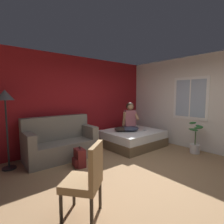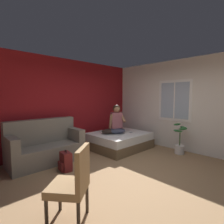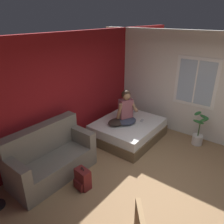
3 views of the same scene
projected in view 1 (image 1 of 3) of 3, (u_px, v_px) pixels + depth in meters
ground_plane at (146, 177)px, 3.41m from camera, size 40.00×40.00×0.00m
wall_back_accent at (79, 103)px, 5.28m from camera, size 9.89×0.16×2.70m
wall_side_with_window at (205, 103)px, 4.87m from camera, size 0.19×6.49×2.70m
bed at (132, 138)px, 5.43m from camera, size 1.71×1.47×0.48m
couch at (60, 142)px, 4.39m from camera, size 1.72×0.86×1.04m
side_chair at (87, 178)px, 2.25m from camera, size 0.65×0.65×0.98m
person_seated at (130, 120)px, 5.32m from camera, size 0.66×0.62×0.88m
backpack at (79, 158)px, 3.87m from camera, size 0.26×0.32×0.46m
throw_pillow at (122, 129)px, 5.31m from camera, size 0.56×0.48×0.14m
cell_phone at (145, 131)px, 5.39m from camera, size 0.15×0.09×0.01m
floor_lamp at (5, 103)px, 3.62m from camera, size 0.36×0.36×1.70m
potted_plant at (195, 142)px, 4.75m from camera, size 0.39×0.37×0.85m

